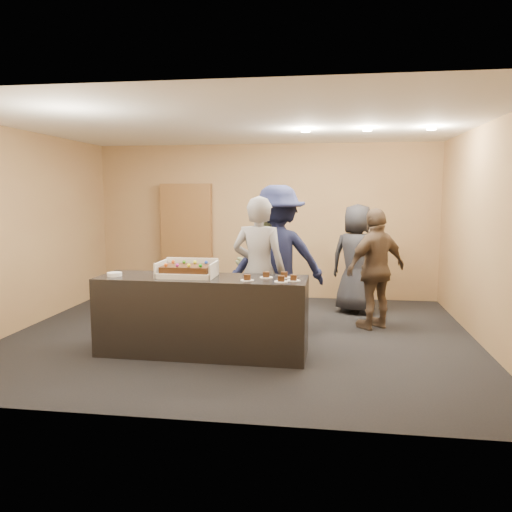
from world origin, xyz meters
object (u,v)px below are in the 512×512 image
plate_stack (115,274)px  person_sage_man (266,267)px  serving_counter (202,315)px  cake_box (188,272)px  person_server_grey (259,271)px  person_navy_man (277,259)px  storage_cabinet (187,240)px  person_brown_extra (376,269)px  person_dark_suit (357,259)px  sheet_cake (187,268)px

plate_stack → person_sage_man: 2.05m
serving_counter → cake_box: (-0.17, 0.02, 0.49)m
serving_counter → person_server_grey: person_server_grey is taller
person_navy_man → storage_cabinet: bearing=-62.4°
person_brown_extra → cake_box: bearing=-5.2°
person_navy_man → person_dark_suit: bearing=-145.5°
serving_counter → person_server_grey: size_ratio=1.32×
sheet_cake → person_brown_extra: bearing=32.1°
plate_stack → person_sage_man: (1.60, 1.28, -0.07)m
sheet_cake → storage_cabinet: bearing=106.2°
person_server_grey → person_dark_suit: (1.28, 1.80, -0.07)m
serving_counter → person_brown_extra: 2.54m
storage_cabinet → cake_box: size_ratio=3.12×
person_server_grey → person_sage_man: person_server_grey is taller
serving_counter → sheet_cake: 0.57m
person_brown_extra → person_dark_suit: (-0.21, 0.88, 0.02)m
person_sage_man → person_navy_man: 0.25m
plate_stack → person_brown_extra: size_ratio=0.10×
person_sage_man → person_brown_extra: size_ratio=1.04×
person_navy_man → serving_counter: bearing=41.2°
cake_box → sheet_cake: size_ratio=1.17×
storage_cabinet → sheet_cake: bearing=-73.8°
storage_cabinet → person_dark_suit: (2.97, -0.92, -0.16)m
cake_box → person_server_grey: (0.76, 0.47, -0.04)m
person_navy_man → person_server_grey: bearing=60.4°
person_server_grey → storage_cabinet: bearing=-49.8°
plate_stack → person_brown_extra: person_brown_extra is taller
person_sage_man → person_navy_man: size_ratio=0.87×
storage_cabinet → person_sage_man: (1.69, -2.02, -0.15)m
cake_box → sheet_cake: bearing=-90.9°
person_navy_man → plate_stack: bearing=19.6°
storage_cabinet → sheet_cake: 3.34m
plate_stack → person_navy_man: 2.11m
serving_counter → person_dark_suit: bearing=51.9°
person_server_grey → person_brown_extra: (1.49, 0.92, -0.08)m
cake_box → plate_stack: cake_box is taller
sheet_cake → plate_stack: bearing=-174.3°
person_sage_man → person_dark_suit: (1.28, 1.10, -0.01)m
cake_box → person_brown_extra: person_brown_extra is taller
person_dark_suit → cake_box: bearing=69.2°
cake_box → serving_counter: bearing=-7.9°
person_dark_suit → person_navy_man: bearing=69.0°
person_server_grey → person_brown_extra: 1.75m
cake_box → person_sage_man: 1.40m
person_sage_man → storage_cabinet: bearing=-70.5°
storage_cabinet → person_navy_man: storage_cabinet is taller
sheet_cake → person_server_grey: size_ratio=0.30×
cake_box → plate_stack: 0.85m
plate_stack → cake_box: bearing=7.3°
sheet_cake → person_navy_man: 1.41m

